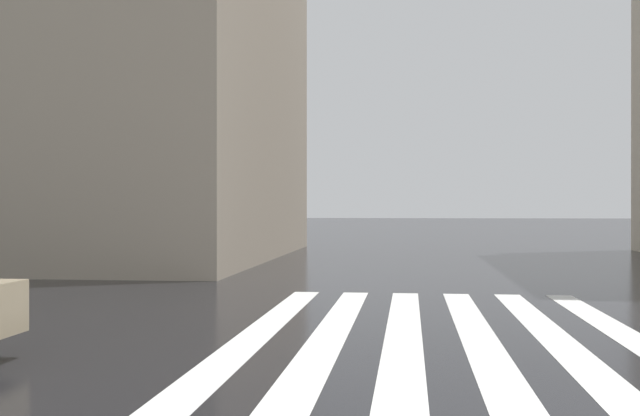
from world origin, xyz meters
TOP-DOWN VIEW (x-y plane):
  - zebra_crossing at (4.00, 1.01)m, footprint 13.00×5.50m

SIDE VIEW (x-z plane):
  - zebra_crossing at x=4.00m, z-range 0.00..0.01m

